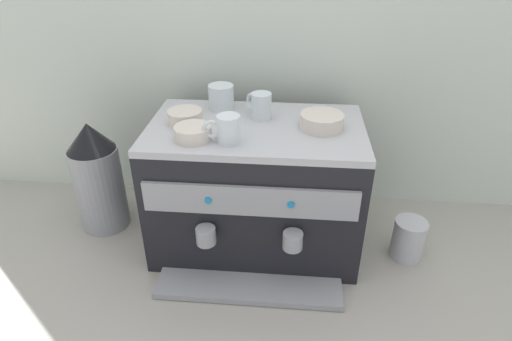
# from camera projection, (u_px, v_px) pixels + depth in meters

# --- Properties ---
(ground_plane) EXTENTS (4.00, 4.00, 0.00)m
(ground_plane) POSITION_uv_depth(u_px,v_px,m) (256.00, 238.00, 1.47)
(ground_plane) COLOR #9E998E
(tiled_backsplash_wall) EXTENTS (2.80, 0.03, 1.11)m
(tiled_backsplash_wall) POSITION_uv_depth(u_px,v_px,m) (264.00, 52.00, 1.44)
(tiled_backsplash_wall) COLOR silver
(tiled_backsplash_wall) RESTS_ON ground_plane
(espresso_machine) EXTENTS (0.64, 0.49, 0.42)m
(espresso_machine) POSITION_uv_depth(u_px,v_px,m) (256.00, 188.00, 1.36)
(espresso_machine) COLOR black
(espresso_machine) RESTS_ON ground_plane
(ceramic_cup_0) EXTENTS (0.08, 0.12, 0.08)m
(ceramic_cup_0) POSITION_uv_depth(u_px,v_px,m) (222.00, 97.00, 1.35)
(ceramic_cup_0) COLOR silver
(ceramic_cup_0) RESTS_ON espresso_machine
(ceramic_cup_1) EXTENTS (0.08, 0.09, 0.08)m
(ceramic_cup_1) POSITION_uv_depth(u_px,v_px,m) (260.00, 106.00, 1.29)
(ceramic_cup_1) COLOR silver
(ceramic_cup_1) RESTS_ON espresso_machine
(ceramic_cup_2) EXTENTS (0.10, 0.06, 0.08)m
(ceramic_cup_2) POSITION_uv_depth(u_px,v_px,m) (227.00, 129.00, 1.15)
(ceramic_cup_2) COLOR silver
(ceramic_cup_2) RESTS_ON espresso_machine
(ceramic_bowl_0) EXTENTS (0.10, 0.10, 0.04)m
(ceramic_bowl_0) POSITION_uv_depth(u_px,v_px,m) (185.00, 117.00, 1.26)
(ceramic_bowl_0) COLOR beige
(ceramic_bowl_0) RESTS_ON espresso_machine
(ceramic_bowl_1) EXTENTS (0.13, 0.13, 0.04)m
(ceramic_bowl_1) POSITION_uv_depth(u_px,v_px,m) (322.00, 122.00, 1.23)
(ceramic_bowl_1) COLOR beige
(ceramic_bowl_1) RESTS_ON espresso_machine
(ceramic_bowl_2) EXTENTS (0.10, 0.10, 0.04)m
(ceramic_bowl_2) POSITION_uv_depth(u_px,v_px,m) (193.00, 133.00, 1.17)
(ceramic_bowl_2) COLOR beige
(ceramic_bowl_2) RESTS_ON espresso_machine
(coffee_grinder) EXTENTS (0.16, 0.16, 0.39)m
(coffee_grinder) POSITION_uv_depth(u_px,v_px,m) (98.00, 177.00, 1.44)
(coffee_grinder) COLOR #939399
(coffee_grinder) RESTS_ON ground_plane
(milk_pitcher) EXTENTS (0.10, 0.10, 0.13)m
(milk_pitcher) POSITION_uv_depth(u_px,v_px,m) (408.00, 239.00, 1.36)
(milk_pitcher) COLOR #B7B7BC
(milk_pitcher) RESTS_ON ground_plane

